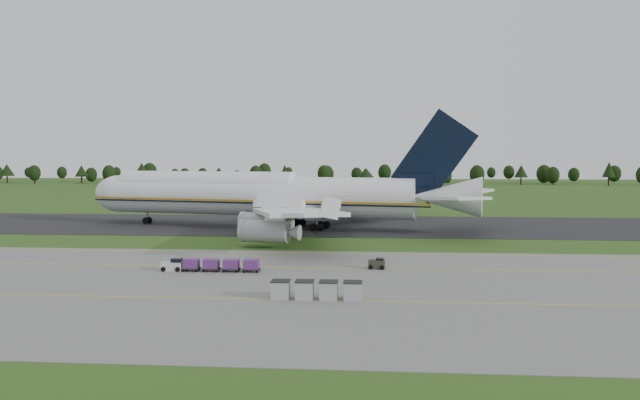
# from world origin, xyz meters

# --- Properties ---
(ground) EXTENTS (600.00, 600.00, 0.00)m
(ground) POSITION_xyz_m (0.00, 0.00, 0.00)
(ground) COLOR #2B4D17
(ground) RESTS_ON ground
(apron) EXTENTS (300.00, 52.00, 0.06)m
(apron) POSITION_xyz_m (0.00, -34.00, 0.03)
(apron) COLOR slate
(apron) RESTS_ON ground
(taxiway) EXTENTS (300.00, 40.00, 0.08)m
(taxiway) POSITION_xyz_m (0.00, 28.00, 0.04)
(taxiway) COLOR black
(taxiway) RESTS_ON ground
(apron_markings) EXTENTS (300.00, 30.20, 0.01)m
(apron_markings) POSITION_xyz_m (0.00, -26.98, 0.06)
(apron_markings) COLOR #D7C30C
(apron_markings) RESTS_ON apron
(tree_line) EXTENTS (529.63, 23.21, 11.80)m
(tree_line) POSITION_xyz_m (-12.83, 219.90, 6.06)
(tree_line) COLOR black
(tree_line) RESTS_ON ground
(aircraft) EXTENTS (82.19, 78.12, 22.98)m
(aircraft) POSITION_xyz_m (-9.01, 22.19, 6.56)
(aircraft) COLOR white
(aircraft) RESTS_ON ground
(baggage_train) EXTENTS (12.30, 1.57, 1.51)m
(baggage_train) POSITION_xyz_m (-7.84, -25.55, 0.86)
(baggage_train) COLOR silver
(baggage_train) RESTS_ON apron
(utility_cart) EXTENTS (2.14, 1.42, 1.12)m
(utility_cart) POSITION_xyz_m (12.91, -22.18, 0.61)
(utility_cart) COLOR #2F3122
(utility_cart) RESTS_ON apron
(uld_row) EXTENTS (9.06, 1.86, 1.84)m
(uld_row) POSITION_xyz_m (6.74, -39.55, 0.99)
(uld_row) COLOR #A3A3A3
(uld_row) RESTS_ON apron
(edge_markers) EXTENTS (10.18, 0.30, 0.60)m
(edge_markers) POSITION_xyz_m (-4.92, 4.54, 0.27)
(edge_markers) COLOR #F15407
(edge_markers) RESTS_ON ground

